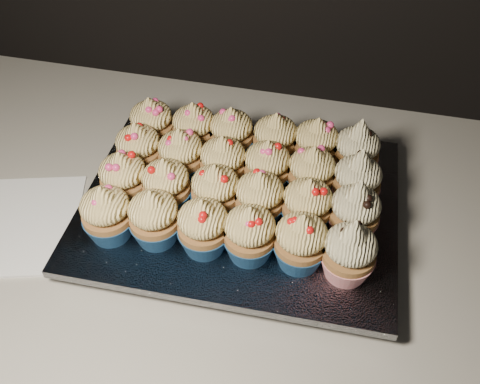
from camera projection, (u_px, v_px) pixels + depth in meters
The scene contains 28 objects.
worktop at pixel (400, 255), 0.72m from camera, with size 2.44×0.64×0.04m, color beige.
napkin at pixel (12, 224), 0.73m from camera, with size 0.18×0.18×0.00m, color white.
baking_tray at pixel (240, 212), 0.73m from camera, with size 0.38×0.29×0.02m, color black.
foil_lining at pixel (240, 203), 0.72m from camera, with size 0.41×0.32×0.01m, color silver.
cupcake_0 at pixel (107, 214), 0.65m from camera, with size 0.06×0.06×0.08m.
cupcake_1 at pixel (154, 218), 0.64m from camera, with size 0.06×0.06×0.08m.
cupcake_2 at pixel (203, 227), 0.63m from camera, with size 0.06×0.06×0.08m.
cupcake_3 at pixel (250, 234), 0.63m from camera, with size 0.06×0.06×0.08m.
cupcake_4 at pixel (301, 242), 0.62m from camera, with size 0.06×0.06×0.08m.
cupcake_5 at pixel (349, 252), 0.60m from camera, with size 0.06×0.06×0.10m.
cupcake_6 at pixel (124, 179), 0.69m from camera, with size 0.06×0.06×0.08m.
cupcake_7 at pixel (166, 186), 0.68m from camera, with size 0.06×0.06×0.08m.
cupcake_8 at pixel (215, 192), 0.67m from camera, with size 0.06×0.06×0.08m.
cupcake_9 at pixel (259, 199), 0.66m from camera, with size 0.06×0.06×0.08m.
cupcake_10 at pixel (307, 206), 0.66m from camera, with size 0.06×0.06×0.08m.
cupcake_11 at pixel (355, 212), 0.65m from camera, with size 0.06×0.06×0.10m.
cupcake_12 at pixel (139, 149), 0.73m from camera, with size 0.06×0.06×0.08m.
cupcake_13 at pixel (181, 155), 0.72m from camera, with size 0.06×0.06×0.08m.
cupcake_14 at pixel (223, 163), 0.71m from camera, with size 0.06×0.06×0.08m.
cupcake_15 at pixel (267, 167), 0.70m from camera, with size 0.06×0.06×0.08m.
cupcake_16 at pixel (311, 173), 0.70m from camera, with size 0.06×0.06×0.08m.
cupcake_17 at pixel (357, 181), 0.68m from camera, with size 0.06×0.06×0.10m.
cupcake_18 at pixel (152, 124), 0.77m from camera, with size 0.06×0.06×0.08m.
cupcake_19 at pixel (194, 129), 0.76m from camera, with size 0.06×0.06×0.08m.
cupcake_20 at pixel (231, 134), 0.75m from camera, with size 0.06×0.06×0.08m.
cupcake_21 at pixel (275, 140), 0.74m from camera, with size 0.06×0.06×0.08m.
cupcake_22 at pixel (316, 145), 0.74m from camera, with size 0.06×0.06×0.08m.
cupcake_23 at pixel (356, 151), 0.72m from camera, with size 0.06×0.06×0.10m.
Camera 1 is at (-0.11, 1.22, 1.46)m, focal length 40.00 mm.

